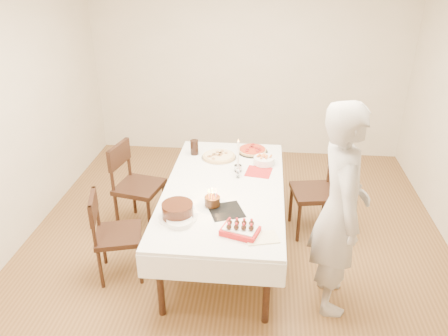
# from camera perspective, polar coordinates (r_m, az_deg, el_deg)

# --- Properties ---
(floor) EXTENTS (5.00, 5.00, 0.00)m
(floor) POSITION_cam_1_polar(r_m,az_deg,el_deg) (4.65, 1.36, -10.52)
(floor) COLOR brown
(floor) RESTS_ON ground
(wall_back) EXTENTS (4.50, 0.04, 2.70)m
(wall_back) POSITION_cam_1_polar(r_m,az_deg,el_deg) (6.37, 3.26, 13.42)
(wall_back) COLOR beige
(wall_back) RESTS_ON floor
(wall_left) EXTENTS (0.04, 5.00, 2.70)m
(wall_left) POSITION_cam_1_polar(r_m,az_deg,el_deg) (4.69, -27.13, 5.56)
(wall_left) COLOR beige
(wall_left) RESTS_ON floor
(dining_table) EXTENTS (1.50, 2.31, 0.75)m
(dining_table) POSITION_cam_1_polar(r_m,az_deg,el_deg) (4.42, 0.00, -6.75)
(dining_table) COLOR silver
(dining_table) RESTS_ON floor
(chair_right_savory) EXTENTS (0.57, 0.57, 0.96)m
(chair_right_savory) POSITION_cam_1_polar(r_m,az_deg,el_deg) (4.78, 11.67, -3.14)
(chair_right_savory) COLOR black
(chair_right_savory) RESTS_ON floor
(chair_left_savory) EXTENTS (0.59, 0.59, 0.98)m
(chair_left_savory) POSITION_cam_1_polar(r_m,az_deg,el_deg) (4.85, -11.01, -2.43)
(chair_left_savory) COLOR black
(chair_left_savory) RESTS_ON floor
(chair_left_dessert) EXTENTS (0.55, 0.55, 0.88)m
(chair_left_dessert) POSITION_cam_1_polar(r_m,az_deg,el_deg) (4.21, -13.61, -8.49)
(chair_left_dessert) COLOR black
(chair_left_dessert) RESTS_ON floor
(person) EXTENTS (0.47, 0.69, 1.85)m
(person) POSITION_cam_1_polar(r_m,az_deg,el_deg) (3.65, 14.92, -5.41)
(person) COLOR beige
(person) RESTS_ON floor
(pizza_white) EXTENTS (0.45, 0.45, 0.04)m
(pizza_white) POSITION_cam_1_polar(r_m,az_deg,el_deg) (4.80, -0.67, 1.55)
(pizza_white) COLOR beige
(pizza_white) RESTS_ON dining_table
(pizza_pepperoni) EXTENTS (0.40, 0.40, 0.04)m
(pizza_pepperoni) POSITION_cam_1_polar(r_m,az_deg,el_deg) (4.95, 3.73, 2.32)
(pizza_pepperoni) COLOR red
(pizza_pepperoni) RESTS_ON dining_table
(red_placemat) EXTENTS (0.29, 0.29, 0.01)m
(red_placemat) POSITION_cam_1_polar(r_m,az_deg,el_deg) (4.52, 4.55, -0.53)
(red_placemat) COLOR #B21E1E
(red_placemat) RESTS_ON dining_table
(pasta_bowl) EXTENTS (0.26, 0.26, 0.07)m
(pasta_bowl) POSITION_cam_1_polar(r_m,az_deg,el_deg) (4.67, 5.26, 0.99)
(pasta_bowl) COLOR white
(pasta_bowl) RESTS_ON dining_table
(taper_candle) EXTENTS (0.08, 0.08, 0.36)m
(taper_candle) POSITION_cam_1_polar(r_m,az_deg,el_deg) (4.45, 1.86, 1.66)
(taper_candle) COLOR white
(taper_candle) RESTS_ON dining_table
(shaker_pair) EXTENTS (0.12, 0.12, 0.11)m
(shaker_pair) POSITION_cam_1_polar(r_m,az_deg,el_deg) (4.37, 1.84, -0.65)
(shaker_pair) COLOR white
(shaker_pair) RESTS_ON dining_table
(cola_glass) EXTENTS (0.09, 0.09, 0.17)m
(cola_glass) POSITION_cam_1_polar(r_m,az_deg,el_deg) (4.88, -3.89, 2.72)
(cola_glass) COLOR black
(cola_glass) RESTS_ON dining_table
(layer_cake) EXTENTS (0.39, 0.39, 0.13)m
(layer_cake) POSITION_cam_1_polar(r_m,az_deg,el_deg) (3.76, -6.08, -5.56)
(layer_cake) COLOR #34170D
(layer_cake) RESTS_ON dining_table
(cake_board) EXTENTS (0.37, 0.37, 0.01)m
(cake_board) POSITION_cam_1_polar(r_m,az_deg,el_deg) (3.85, 0.27, -5.66)
(cake_board) COLOR black
(cake_board) RESTS_ON dining_table
(birthday_cake) EXTENTS (0.14, 0.14, 0.14)m
(birthday_cake) POSITION_cam_1_polar(r_m,az_deg,el_deg) (3.89, -1.54, -3.90)
(birthday_cake) COLOR #361F0E
(birthday_cake) RESTS_ON dining_table
(strawberry_box) EXTENTS (0.34, 0.28, 0.07)m
(strawberry_box) POSITION_cam_1_polar(r_m,az_deg,el_deg) (3.56, 2.13, -8.07)
(strawberry_box) COLOR #AA1314
(strawberry_box) RESTS_ON dining_table
(box_lid) EXTENTS (0.29, 0.23, 0.02)m
(box_lid) POSITION_cam_1_polar(r_m,az_deg,el_deg) (3.53, 4.97, -9.14)
(box_lid) COLOR beige
(box_lid) RESTS_ON dining_table
(plate_stack) EXTENTS (0.26, 0.26, 0.05)m
(plate_stack) POSITION_cam_1_polar(r_m,az_deg,el_deg) (3.70, -5.81, -6.94)
(plate_stack) COLOR white
(plate_stack) RESTS_ON dining_table
(china_plate) EXTENTS (0.29, 0.29, 0.01)m
(china_plate) POSITION_cam_1_polar(r_m,az_deg,el_deg) (3.89, -5.62, -5.40)
(china_plate) COLOR white
(china_plate) RESTS_ON dining_table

